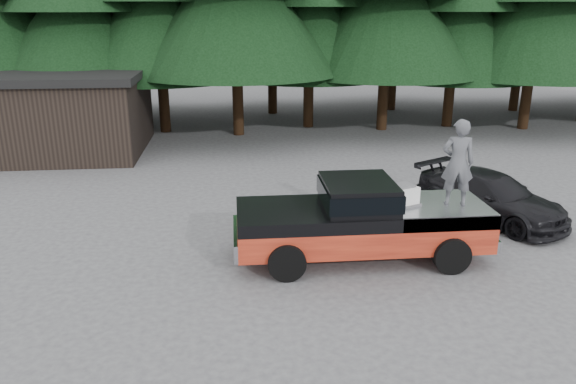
{
  "coord_description": "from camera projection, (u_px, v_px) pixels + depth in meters",
  "views": [
    {
      "loc": [
        -1.23,
        -11.61,
        5.67
      ],
      "look_at": [
        -0.09,
        0.0,
        1.84
      ],
      "focal_mm": 35.0,
      "sensor_mm": 36.0,
      "label": 1
    }
  ],
  "objects": [
    {
      "name": "man_on_bed",
      "position": [
        458.0,
        163.0,
        12.72
      ],
      "size": [
        0.82,
        0.62,
        2.01
      ],
      "primitive_type": "imported",
      "rotation": [
        0.0,
        0.0,
        2.94
      ],
      "color": "#4F5156",
      "rests_on": "pickup_truck"
    },
    {
      "name": "truck_cab",
      "position": [
        358.0,
        193.0,
        12.89
      ],
      "size": [
        1.66,
        1.9,
        0.59
      ],
      "primitive_type": "cube",
      "color": "black",
      "rests_on": "pickup_truck"
    },
    {
      "name": "parked_car",
      "position": [
        490.0,
        196.0,
        15.73
      ],
      "size": [
        3.76,
        4.77,
        1.29
      ],
      "primitive_type": "imported",
      "rotation": [
        0.0,
        0.0,
        0.51
      ],
      "color": "black",
      "rests_on": "ground"
    },
    {
      "name": "ground",
      "position": [
        292.0,
        268.0,
        12.86
      ],
      "size": [
        120.0,
        120.0,
        0.0
      ],
      "primitive_type": "plane",
      "color": "#454547",
      "rests_on": "ground"
    },
    {
      "name": "utility_building",
      "position": [
        42.0,
        111.0,
        22.85
      ],
      "size": [
        8.4,
        6.4,
        3.3
      ],
      "color": "black",
      "rests_on": "ground"
    },
    {
      "name": "air_compressor",
      "position": [
        402.0,
        196.0,
        12.94
      ],
      "size": [
        0.78,
        0.72,
        0.43
      ],
      "primitive_type": "cube",
      "rotation": [
        0.0,
        0.0,
        0.4
      ],
      "color": "white",
      "rests_on": "pickup_truck"
    },
    {
      "name": "pickup_truck",
      "position": [
        361.0,
        232.0,
        13.2
      ],
      "size": [
        6.0,
        2.04,
        1.33
      ],
      "primitive_type": null,
      "color": "red",
      "rests_on": "ground"
    }
  ]
}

